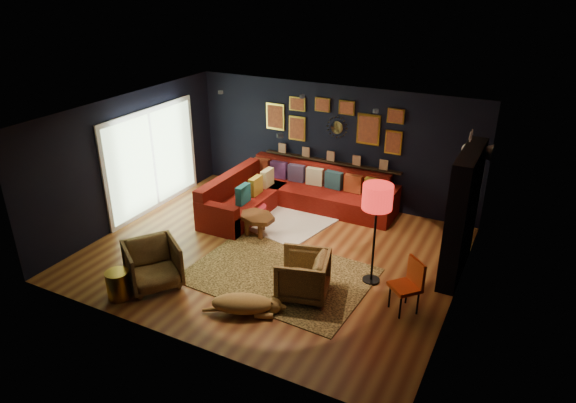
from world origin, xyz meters
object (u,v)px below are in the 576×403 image
at_px(sectional, 288,195).
at_px(gold_stool, 118,285).
at_px(floor_lamp, 377,201).
at_px(armchair_right, 303,273).
at_px(dog, 242,301).
at_px(orange_chair, 410,282).
at_px(pouf, 254,213).
at_px(coffee_table, 257,219).
at_px(armchair_left, 153,263).

distance_m(sectional, gold_stool, 4.25).
bearing_deg(floor_lamp, sectional, 143.48).
distance_m(armchair_right, floor_lamp, 1.64).
distance_m(floor_lamp, dog, 2.59).
relative_size(gold_stool, orange_chair, 0.54).
xyz_separation_m(pouf, floor_lamp, (2.88, -1.02, 1.29)).
relative_size(coffee_table, armchair_left, 1.14).
relative_size(armchair_right, gold_stool, 1.73).
relative_size(coffee_table, orange_chair, 1.11).
height_order(orange_chair, floor_lamp, floor_lamp).
bearing_deg(floor_lamp, gold_stool, -146.42).
distance_m(orange_chair, dog, 2.54).
height_order(pouf, floor_lamp, floor_lamp).
bearing_deg(armchair_left, armchair_right, -34.28).
distance_m(armchair_left, orange_chair, 4.10).
bearing_deg(sectional, orange_chair, -35.96).
relative_size(pouf, dog, 0.39).
height_order(armchair_right, dog, armchair_right).
bearing_deg(gold_stool, armchair_left, 63.83).
distance_m(coffee_table, gold_stool, 2.96).
height_order(coffee_table, armchair_right, armchair_right).
bearing_deg(orange_chair, coffee_table, -155.68).
height_order(coffee_table, dog, coffee_table).
xyz_separation_m(orange_chair, dog, (-2.21, -1.22, -0.29)).
bearing_deg(armchair_left, orange_chair, -37.10).
relative_size(armchair_right, orange_chair, 0.94).
bearing_deg(dog, sectional, 83.13).
bearing_deg(armchair_left, gold_stool, -170.85).
xyz_separation_m(coffee_table, pouf, (-0.35, 0.47, -0.16)).
xyz_separation_m(armchair_left, dog, (1.70, 0.02, -0.20)).
relative_size(coffee_table, dog, 0.74).
distance_m(armchair_left, dog, 1.71).
bearing_deg(gold_stool, pouf, 80.49).
xyz_separation_m(coffee_table, armchair_left, (-0.64, -2.29, 0.07)).
xyz_separation_m(armchair_left, orange_chair, (3.91, 1.24, 0.08)).
distance_m(sectional, dog, 3.77).
height_order(sectional, floor_lamp, floor_lamp).
bearing_deg(pouf, armchair_left, -95.98).
bearing_deg(gold_stool, dog, 15.66).
height_order(sectional, coffee_table, sectional).
bearing_deg(dog, pouf, 93.70).
bearing_deg(coffee_table, armchair_left, -105.53).
distance_m(sectional, armchair_right, 3.24).
relative_size(coffee_table, floor_lamp, 0.55).
relative_size(coffee_table, pouf, 1.92).
bearing_deg(sectional, armchair_right, -58.60).
xyz_separation_m(gold_stool, orange_chair, (4.17, 1.77, 0.27)).
bearing_deg(gold_stool, coffee_table, 72.34).
relative_size(sectional, dog, 2.65).
height_order(sectional, armchair_left, sectional).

